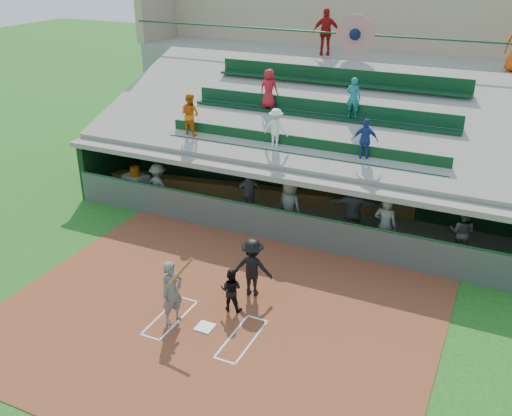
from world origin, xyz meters
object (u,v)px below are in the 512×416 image
at_px(home_plate, 205,327).
at_px(white_table, 136,185).
at_px(water_cooler, 135,171).
at_px(batter_at_plate, 172,292).
at_px(catcher, 231,290).

distance_m(home_plate, white_table, 8.99).
bearing_deg(water_cooler, home_plate, -43.51).
xyz_separation_m(batter_at_plate, white_table, (-5.65, 6.28, -0.46)).
xyz_separation_m(catcher, white_table, (-6.73, 5.20, -0.20)).
height_order(batter_at_plate, water_cooler, batter_at_plate).
xyz_separation_m(home_plate, catcher, (0.23, 0.99, 0.58)).
xyz_separation_m(home_plate, batter_at_plate, (-0.85, -0.08, 0.84)).
bearing_deg(white_table, catcher, -23.13).
bearing_deg(batter_at_plate, water_cooler, 132.08).
relative_size(white_table, water_cooler, 2.45).
bearing_deg(water_cooler, catcher, -37.55).
relative_size(batter_at_plate, catcher, 1.63).
relative_size(catcher, water_cooler, 3.36).
height_order(batter_at_plate, catcher, batter_at_plate).
distance_m(home_plate, batter_at_plate, 1.20).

